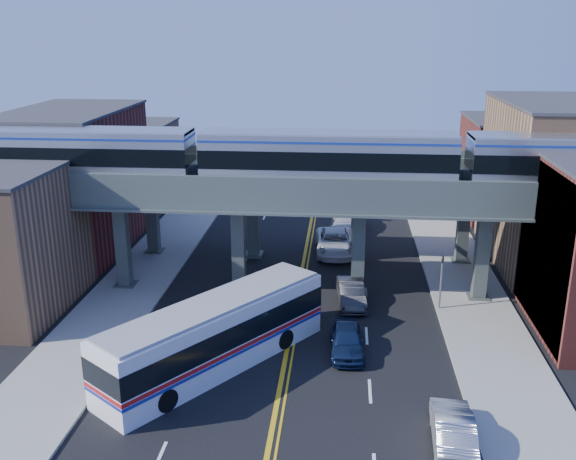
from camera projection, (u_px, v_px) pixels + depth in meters
name	position (u px, v px, depth m)	size (l,w,h in m)	color
ground	(287.00, 349.00, 36.04)	(120.00, 120.00, 0.00)	black
sidewalk_west	(142.00, 275.00, 46.47)	(5.00, 70.00, 0.16)	gray
sidewalk_east	(465.00, 286.00, 44.53)	(5.00, 70.00, 0.16)	gray
building_west_b	(74.00, 181.00, 51.11)	(8.00, 14.00, 11.00)	maroon
building_west_c	(129.00, 166.00, 63.90)	(8.00, 10.00, 8.00)	#916B4B
building_east_b	(553.00, 185.00, 47.83)	(8.00, 14.00, 12.00)	#916B4B
building_east_c	(509.00, 168.00, 60.62)	(8.00, 10.00, 9.00)	maroon
mural_panel	(543.00, 253.00, 37.16)	(0.10, 9.50, 9.50)	teal
elevated_viaduct_near	(298.00, 201.00, 41.66)	(52.00, 3.60, 7.40)	#3B4541
elevated_viaduct_far	(305.00, 177.00, 48.30)	(52.00, 3.60, 7.40)	#3B4541
transit_train	(327.00, 157.00, 40.62)	(49.76, 3.12, 3.64)	black
stop_sign	(297.00, 299.00, 38.32)	(0.76, 0.09, 2.63)	slate
traffic_signal	(441.00, 277.00, 40.25)	(0.15, 0.18, 4.10)	slate
transit_bus	(216.00, 335.00, 33.69)	(10.71, 12.89, 3.56)	white
car_lane_a	(347.00, 340.00, 35.44)	(1.82, 4.53, 1.54)	#0F1C3A
car_lane_b	(351.00, 293.00, 41.65)	(1.61, 4.62, 1.52)	#29292B
car_lane_c	(335.00, 242.00, 51.08)	(2.94, 6.37, 1.77)	white
car_lane_d	(349.00, 221.00, 56.44)	(2.58, 6.36, 1.85)	#BABBC0
car_parked_curb	(453.00, 429.00, 27.54)	(1.68, 4.82, 1.59)	#98989C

